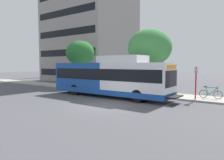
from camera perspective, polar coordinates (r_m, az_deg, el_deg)
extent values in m
plane|color=#4C4C51|center=(20.56, -20.48, -4.09)|extent=(120.00, 120.00, 0.00)
cube|color=#A8A399|center=(23.72, -3.43, -2.57)|extent=(3.00, 56.00, 0.14)
cube|color=white|center=(17.06, 6.87, 0.18)|extent=(2.54, 5.80, 2.73)
cube|color=#19479E|center=(20.53, -7.37, 0.86)|extent=(2.54, 5.80, 2.73)
cube|color=#19479E|center=(18.76, -0.91, -2.94)|extent=(2.57, 11.60, 0.44)
cube|color=black|center=(18.63, -0.91, 1.68)|extent=(2.58, 11.25, 0.96)
cube|color=black|center=(15.84, 15.92, 0.33)|extent=(2.34, 0.10, 1.24)
cube|color=orange|center=(15.80, 16.02, 3.47)|extent=(1.91, 0.08, 0.32)
cube|color=white|center=(17.78, 2.82, 5.74)|extent=(2.16, 4.06, 0.60)
cube|color=black|center=(15.85, 17.14, -4.43)|extent=(1.78, 0.60, 0.10)
cylinder|color=black|center=(15.87, 7.01, -4.44)|extent=(0.30, 1.00, 1.00)
cylinder|color=black|center=(17.86, 10.57, -3.51)|extent=(0.30, 1.00, 1.00)
cylinder|color=black|center=(20.05, -10.17, -2.65)|extent=(0.30, 1.00, 1.00)
cylinder|color=black|center=(21.65, -5.83, -2.09)|extent=(0.30, 1.00, 1.00)
cylinder|color=red|center=(17.66, 22.12, -0.77)|extent=(0.10, 0.10, 2.60)
cube|color=white|center=(17.59, 22.20, 2.48)|extent=(0.04, 0.36, 0.48)
torus|color=black|center=(18.60, 27.21, -3.69)|extent=(0.04, 0.66, 0.66)
torus|color=black|center=(18.80, 23.89, -3.51)|extent=(0.04, 0.66, 0.66)
cylinder|color=#19723F|center=(18.62, 26.17, -2.81)|extent=(0.05, 0.64, 0.64)
cylinder|color=#19723F|center=(18.70, 24.81, -2.74)|extent=(0.05, 0.34, 0.62)
cylinder|color=#19723F|center=(18.62, 25.75, -1.87)|extent=(0.05, 0.90, 0.05)
cylinder|color=#19723F|center=(18.75, 24.56, -3.59)|extent=(0.05, 0.45, 0.08)
cylinder|color=#19723F|center=(18.56, 27.17, -2.67)|extent=(0.05, 0.10, 0.67)
cylinder|color=black|center=(18.53, 27.13, -1.63)|extent=(0.52, 0.03, 0.03)
cube|color=black|center=(18.70, 24.40, -1.68)|extent=(0.12, 0.24, 0.06)
cylinder|color=#4C3823|center=(21.13, 10.25, 0.58)|extent=(0.28, 0.28, 2.83)
ellipsoid|color=#3D8442|center=(21.16, 10.36, 8.84)|extent=(4.35, 4.35, 3.69)
cylinder|color=#4C3823|center=(27.04, -8.70, 1.45)|extent=(0.28, 0.28, 2.89)
ellipsoid|color=#286B2D|center=(27.05, -8.77, 7.41)|extent=(3.65, 3.65, 3.10)
cube|color=gray|center=(40.22, -6.14, 18.61)|extent=(12.09, 14.19, 25.73)
cube|color=black|center=(38.99, -6.00, 2.37)|extent=(12.15, 13.06, 1.10)
cube|color=black|center=(39.02, -6.04, 7.10)|extent=(12.15, 13.06, 1.10)
cube|color=black|center=(39.31, -6.08, 11.78)|extent=(12.15, 13.06, 1.10)
cube|color=black|center=(39.85, -6.12, 16.37)|extent=(12.15, 13.06, 1.10)
cube|color=black|center=(40.65, -6.16, 20.81)|extent=(12.15, 13.06, 1.10)
cylinder|color=#B7B7BC|center=(49.66, -15.60, 4.05)|extent=(1.10, 1.10, 5.65)
cylinder|color=#B7B7BC|center=(49.97, -15.73, 10.54)|extent=(0.91, 0.91, 5.65)
cylinder|color=#B7B7BC|center=(50.91, -15.87, 16.87)|extent=(0.72, 0.72, 5.65)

